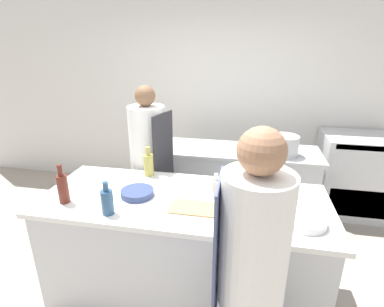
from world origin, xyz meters
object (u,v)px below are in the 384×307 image
at_px(bowl_prep_small, 306,221).
at_px(bottle_sauce, 107,201).
at_px(bottle_wine, 63,188).
at_px(bowl_mixing_large, 137,193).
at_px(bottle_olive_oil, 216,188).
at_px(chef_at_prep_near, 249,285).
at_px(oven_range, 352,174).
at_px(stockpot, 284,145).
at_px(chef_at_stove, 149,168).
at_px(bottle_water, 245,172).
at_px(bottle_vinegar, 149,164).
at_px(bottle_cooking_oil, 257,186).

bearing_deg(bowl_prep_small, bottle_sauce, -174.74).
height_order(bottle_wine, bowl_mixing_large, bottle_wine).
bearing_deg(bottle_olive_oil, chef_at_prep_near, -71.34).
bearing_deg(bottle_wine, bowl_prep_small, 1.23).
relative_size(oven_range, stockpot, 3.33).
distance_m(chef_at_stove, bottle_sauce, 1.02).
distance_m(chef_at_prep_near, stockpot, 1.96).
distance_m(oven_range, chef_at_stove, 2.57).
relative_size(oven_range, bottle_olive_oil, 4.89).
height_order(oven_range, bottle_olive_oil, bottle_olive_oil).
height_order(bottle_wine, stockpot, bottle_wine).
relative_size(chef_at_prep_near, stockpot, 5.71).
distance_m(bottle_olive_oil, bottle_water, 0.36).
xyz_separation_m(bottle_water, stockpot, (0.40, 0.81, -0.00)).
relative_size(bottle_olive_oil, bottle_water, 0.74).
xyz_separation_m(bowl_mixing_large, bowl_prep_small, (1.27, -0.17, 0.00)).
distance_m(bottle_olive_oil, bottle_vinegar, 0.73).
bearing_deg(chef_at_stove, bottle_olive_oil, 67.24).
relative_size(chef_at_stove, bottle_wine, 5.47).
xyz_separation_m(oven_range, bottle_wine, (-2.69, -1.96, 0.53)).
distance_m(chef_at_prep_near, bottle_wine, 1.52).
relative_size(bottle_sauce, bottle_water, 0.89).
bearing_deg(bottle_sauce, chef_at_stove, 91.92).
xyz_separation_m(chef_at_prep_near, stockpot, (0.33, 1.93, 0.15)).
relative_size(bowl_mixing_large, stockpot, 0.87).
xyz_separation_m(chef_at_stove, bottle_cooking_oil, (1.08, -0.49, 0.14)).
bearing_deg(bowl_mixing_large, bowl_prep_small, -7.46).
height_order(chef_at_prep_near, bowl_mixing_large, chef_at_prep_near).
height_order(bottle_olive_oil, bottle_sauce, bottle_sauce).
relative_size(chef_at_prep_near, bottle_olive_oil, 8.37).
bearing_deg(bottle_vinegar, bottle_water, -1.69).
xyz_separation_m(bottle_vinegar, bottle_wine, (-0.48, -0.60, 0.01)).
bearing_deg(chef_at_prep_near, stockpot, -10.52).
relative_size(bottle_water, stockpot, 0.93).
xyz_separation_m(chef_at_stove, bottle_water, (0.98, -0.34, 0.18)).
height_order(oven_range, bottle_vinegar, bottle_vinegar).
xyz_separation_m(bottle_vinegar, bowl_mixing_large, (0.04, -0.40, -0.08)).
distance_m(bottle_cooking_oil, bottle_sauce, 1.17).
bearing_deg(bottle_cooking_oil, chef_at_stove, 155.73).
height_order(oven_range, bottle_cooking_oil, bottle_cooking_oil).
height_order(chef_at_stove, bottle_wine, chef_at_stove).
distance_m(chef_at_stove, bowl_prep_small, 1.66).
relative_size(chef_at_prep_near, bowl_mixing_large, 6.59).
relative_size(oven_range, bottle_water, 3.60).
bearing_deg(chef_at_prep_near, bowl_mixing_large, 49.85).
bearing_deg(bottle_water, bottle_vinegar, 178.31).
xyz_separation_m(oven_range, chef_at_prep_near, (-1.27, -2.50, 0.37)).
height_order(bottle_vinegar, bottle_water, bottle_water).
bearing_deg(bottle_wine, bottle_vinegar, 51.64).
bearing_deg(chef_at_prep_near, bottle_wine, 68.45).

